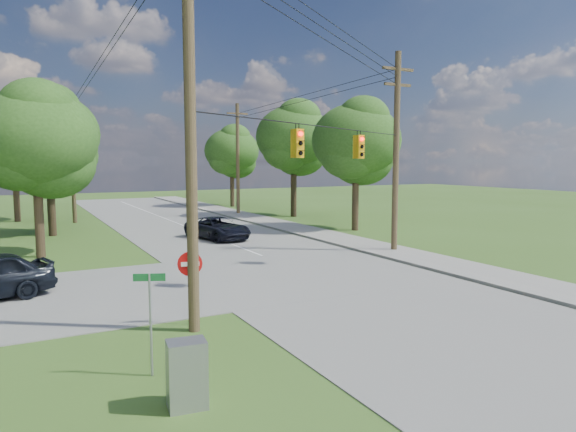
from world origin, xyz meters
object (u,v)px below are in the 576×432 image
pole_sw (190,110)px  pole_north_e (238,158)px  pole_ne (396,149)px  car_main_north (218,228)px  pole_north_w (72,157)px  control_cabinet (187,374)px  do_not_enter_sign (190,271)px

pole_sw → pole_north_e: 32.55m
pole_ne → car_main_north: bearing=129.3°
pole_ne → pole_north_w: 26.03m
pole_sw → control_cabinet: 7.25m
pole_ne → control_cabinet: 19.82m
do_not_enter_sign → car_main_north: bearing=81.0°
pole_ne → pole_north_e: (-0.00, 22.00, -0.34)m
pole_north_w → pole_sw: bearing=-89.2°
pole_north_e → control_cabinet: (-15.03, -34.00, -4.45)m
pole_ne → control_cabinet: pole_ne is taller
control_cabinet → pole_ne: bearing=45.6°
pole_north_w → control_cabinet: size_ratio=7.38×
pole_north_w → do_not_enter_sign: (0.49, -29.00, -3.52)m
pole_ne → control_cabinet: (-15.03, -12.00, -4.79)m
do_not_enter_sign → pole_north_e: bearing=78.9°
pole_north_w → control_cabinet: 34.31m
pole_sw → car_main_north: pole_sw is taller
pole_sw → do_not_enter_sign: 4.65m
control_cabinet → do_not_enter_sign: (1.62, 5.00, 0.94)m
pole_sw → car_main_north: size_ratio=2.46×
control_cabinet → do_not_enter_sign: size_ratio=0.62×
pole_north_e → control_cabinet: pole_north_e is taller
pole_ne → car_main_north: pole_ne is taller
pole_ne → pole_north_w: (-13.90, 22.00, -0.34)m
pole_north_w → control_cabinet: pole_north_w is taller
pole_sw → pole_north_e: bearing=65.5°
pole_north_e → pole_ne: bearing=-90.0°
car_main_north → do_not_enter_sign: (-6.49, -15.47, 0.91)m
pole_ne → do_not_enter_sign: pole_ne is taller
pole_ne → pole_north_w: pole_ne is taller
pole_north_w → pole_north_e: bearing=0.0°
pole_sw → control_cabinet: size_ratio=8.86×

